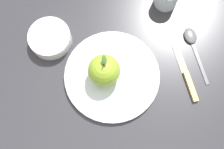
{
  "coord_description": "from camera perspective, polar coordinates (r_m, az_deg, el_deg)",
  "views": [
    {
      "loc": [
        -0.22,
        0.01,
        0.74
      ],
      "look_at": [
        -0.01,
        0.04,
        0.02
      ],
      "focal_mm": 45.65,
      "sensor_mm": 36.0,
      "label": 1
    }
  ],
  "objects": [
    {
      "name": "ground_plane",
      "position": [
        0.77,
        3.29,
        -0.48
      ],
      "size": [
        2.4,
        2.4,
        0.0
      ],
      "primitive_type": "plane",
      "color": "#2D2D33"
    },
    {
      "name": "spoon",
      "position": [
        0.83,
        15.81,
        6.33
      ],
      "size": [
        0.16,
        0.09,
        0.01
      ],
      "color": "#59595E",
      "rests_on": "ground_plane"
    },
    {
      "name": "dinner_plate",
      "position": [
        0.77,
        0.0,
        -0.25
      ],
      "size": [
        0.26,
        0.26,
        0.01
      ],
      "color": "silver",
      "rests_on": "ground_plane"
    },
    {
      "name": "knife",
      "position": [
        0.8,
        14.48,
        0.35
      ],
      "size": [
        0.2,
        0.1,
        0.01
      ],
      "color": "#D8B766",
      "rests_on": "ground_plane"
    },
    {
      "name": "side_bowl",
      "position": [
        0.81,
        -12.36,
        7.18
      ],
      "size": [
        0.12,
        0.12,
        0.04
      ],
      "color": "white",
      "rests_on": "ground_plane"
    },
    {
      "name": "apple",
      "position": [
        0.72,
        -1.58,
        0.81
      ],
      "size": [
        0.08,
        0.08,
        0.1
      ],
      "color": "#8CB22D",
      "rests_on": "dinner_plate"
    }
  ]
}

